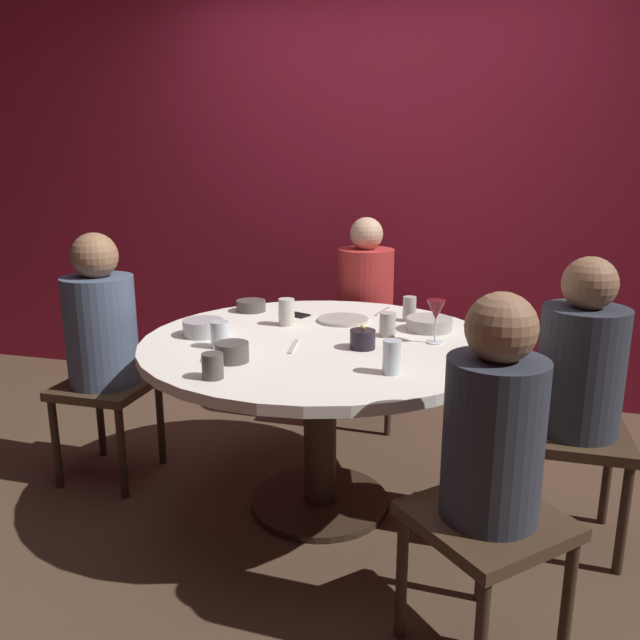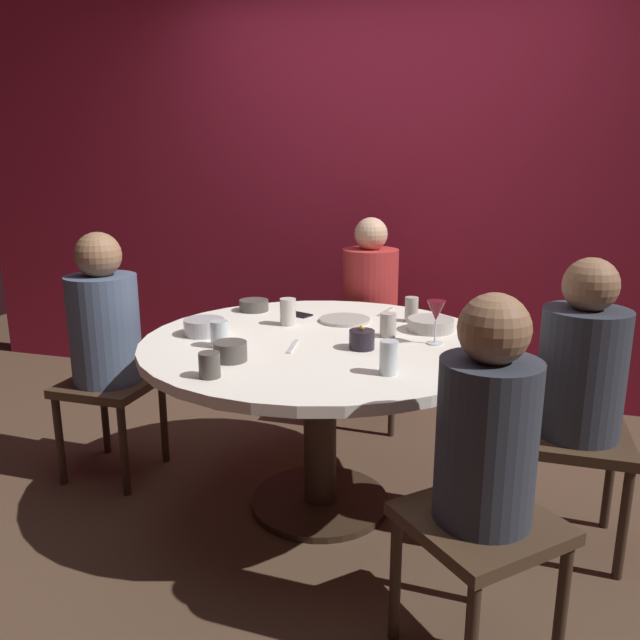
{
  "view_description": "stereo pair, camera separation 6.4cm",
  "coord_description": "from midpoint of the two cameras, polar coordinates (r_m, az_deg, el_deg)",
  "views": [
    {
      "loc": [
        0.64,
        -2.37,
        1.46
      ],
      "look_at": [
        0.0,
        0.0,
        0.84
      ],
      "focal_mm": 34.95,
      "sensor_mm": 36.0,
      "label": 1
    },
    {
      "loc": [
        0.7,
        -2.35,
        1.46
      ],
      "look_at": [
        0.0,
        0.0,
        0.84
      ],
      "focal_mm": 34.95,
      "sensor_mm": 36.0,
      "label": 2
    }
  ],
  "objects": [
    {
      "name": "cell_phone",
      "position": [
        2.95,
        -1.5,
        0.53
      ],
      "size": [
        0.16,
        0.12,
        0.01
      ],
      "primitive_type": "cube",
      "rotation": [
        0.0,
        0.0,
        1.18
      ],
      "color": "black",
      "rests_on": "dining_table"
    },
    {
      "name": "ground_plane",
      "position": [
        2.85,
        0.67,
        -16.5
      ],
      "size": [
        8.0,
        8.0,
        0.0
      ],
      "primitive_type": "plane",
      "color": "#4C3828"
    },
    {
      "name": "fork_near_plate",
      "position": [
        2.44,
        -1.77,
        -2.43
      ],
      "size": [
        0.04,
        0.18,
        0.01
      ],
      "primitive_type": "cube",
      "rotation": [
        0.0,
        0.0,
        0.15
      ],
      "color": "#B7B7BC",
      "rests_on": "dining_table"
    },
    {
      "name": "wine_glass",
      "position": [
        2.5,
        11.3,
        0.67
      ],
      "size": [
        0.08,
        0.08,
        0.18
      ],
      "color": "silver",
      "rests_on": "dining_table"
    },
    {
      "name": "cup_far_edge",
      "position": [
        2.85,
        9.01,
        0.97
      ],
      "size": [
        0.06,
        0.06,
        0.11
      ],
      "primitive_type": "cylinder",
      "color": "#B2ADA3",
      "rests_on": "dining_table"
    },
    {
      "name": "seated_diner_back",
      "position": [
        3.47,
        5.1,
        1.9
      ],
      "size": [
        0.4,
        0.4,
        1.17
      ],
      "rotation": [
        0.0,
        0.0,
        4.71
      ],
      "color": "#3F2D1E",
      "rests_on": "ground"
    },
    {
      "name": "seated_diner_right",
      "position": [
        2.5,
        23.47,
        -4.55
      ],
      "size": [
        0.4,
        0.4,
        1.13
      ],
      "rotation": [
        0.0,
        0.0,
        3.14
      ],
      "color": "#3F2D1E",
      "rests_on": "ground"
    },
    {
      "name": "bowl_small_white",
      "position": [
        2.72,
        10.75,
        -0.42
      ],
      "size": [
        0.2,
        0.2,
        0.05
      ],
      "primitive_type": "cylinder",
      "color": "#B2ADA3",
      "rests_on": "dining_table"
    },
    {
      "name": "cup_by_left_diner",
      "position": [
        2.59,
        6.95,
        -0.45
      ],
      "size": [
        0.07,
        0.07,
        0.1
      ],
      "primitive_type": "cylinder",
      "color": "#B2ADA3",
      "rests_on": "dining_table"
    },
    {
      "name": "seated_diner_left",
      "position": [
        3.0,
        -18.54,
        -0.76
      ],
      "size": [
        0.4,
        0.4,
        1.16
      ],
      "rotation": [
        0.0,
        0.0,
        6.28
      ],
      "color": "#3F2D1E",
      "rests_on": "ground"
    },
    {
      "name": "candle_holder",
      "position": [
        2.42,
        4.61,
        -1.79
      ],
      "size": [
        0.1,
        0.1,
        0.1
      ],
      "color": "black",
      "rests_on": "dining_table"
    },
    {
      "name": "dinner_plate",
      "position": [
        2.83,
        2.93,
        0.01
      ],
      "size": [
        0.23,
        0.23,
        0.01
      ],
      "primitive_type": "cylinder",
      "color": "#B2ADA3",
      "rests_on": "dining_table"
    },
    {
      "name": "bowl_serving_large",
      "position": [
        2.65,
        -9.88,
        -0.62
      ],
      "size": [
        0.17,
        0.17,
        0.07
      ],
      "primitive_type": "cylinder",
      "color": "#B7B7BC",
      "rests_on": "dining_table"
    },
    {
      "name": "bowl_sauce_side",
      "position": [
        2.28,
        -7.43,
        -2.87
      ],
      "size": [
        0.12,
        0.12,
        0.07
      ],
      "primitive_type": "cylinder",
      "color": "#4C4742",
      "rests_on": "dining_table"
    },
    {
      "name": "bowl_salad_center",
      "position": [
        3.04,
        -5.48,
        1.35
      ],
      "size": [
        0.14,
        0.14,
        0.05
      ],
      "primitive_type": "cylinder",
      "color": "#4C4742",
      "rests_on": "dining_table"
    },
    {
      "name": "dining_table",
      "position": [
        2.59,
        0.71,
        -4.7
      ],
      "size": [
        1.46,
        1.46,
        0.76
      ],
      "color": "silver",
      "rests_on": "ground"
    },
    {
      "name": "cup_by_right_diner",
      "position": [
        2.46,
        -8.44,
        -1.27
      ],
      "size": [
        0.07,
        0.07,
        0.1
      ],
      "primitive_type": "cylinder",
      "color": "silver",
      "rests_on": "dining_table"
    },
    {
      "name": "cup_beside_wine",
      "position": [
        2.12,
        -9.24,
        -4.09
      ],
      "size": [
        0.07,
        0.07,
        0.09
      ],
      "primitive_type": "cylinder",
      "color": "#4C4742",
      "rests_on": "dining_table"
    },
    {
      "name": "back_wall",
      "position": [
        3.94,
        6.98,
        11.84
      ],
      "size": [
        6.0,
        0.1,
        2.6
      ],
      "primitive_type": "cube",
      "color": "maroon",
      "rests_on": "ground"
    },
    {
      "name": "knife_near_plate",
      "position": [
        3.02,
        6.6,
        0.75
      ],
      "size": [
        0.05,
        0.18,
        0.01
      ],
      "primitive_type": "cube",
      "rotation": [
        0.0,
        0.0,
        -0.19
      ],
      "color": "#B7B7BC",
      "rests_on": "dining_table"
    },
    {
      "name": "cup_near_candle",
      "position": [
        2.13,
        7.17,
        -3.44
      ],
      "size": [
        0.06,
        0.06,
        0.12
      ],
      "primitive_type": "cylinder",
      "color": "silver",
      "rests_on": "dining_table"
    },
    {
      "name": "cup_center_front",
      "position": [
        2.76,
        -2.29,
        0.76
      ],
      "size": [
        0.07,
        0.07,
        0.12
      ],
      "primitive_type": "cylinder",
      "color": "beige",
      "rests_on": "dining_table"
    },
    {
      "name": "seated_diner_front_right",
      "position": [
        1.83,
        15.95,
        -10.79
      ],
      "size": [
        0.57,
        0.57,
        1.13
      ],
      "rotation": [
        0.0,
        0.0,
        2.36
      ],
      "color": "#3F2D1E",
      "rests_on": "ground"
    }
  ]
}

